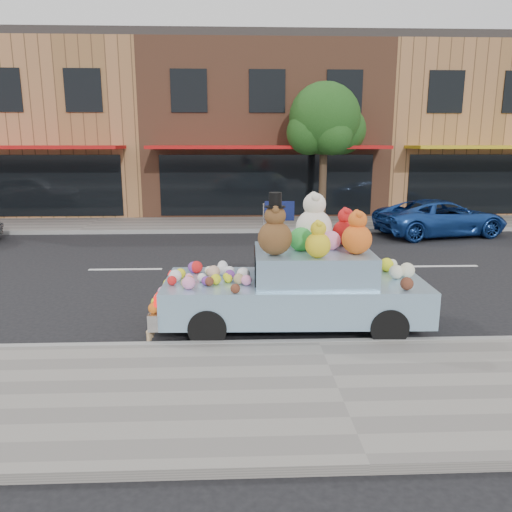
{
  "coord_description": "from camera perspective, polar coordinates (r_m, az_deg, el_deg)",
  "views": [
    {
      "loc": [
        -1.25,
        -12.1,
        3.09
      ],
      "look_at": [
        -0.92,
        -4.08,
        1.25
      ],
      "focal_mm": 35.0,
      "sensor_mm": 36.0,
      "label": 1
    }
  ],
  "objects": [
    {
      "name": "ground",
      "position": [
        12.55,
        3.44,
        -1.37
      ],
      "size": [
        120.0,
        120.0,
        0.0
      ],
      "primitive_type": "plane",
      "color": "black",
      "rests_on": "ground"
    },
    {
      "name": "storefront_mid",
      "position": [
        24.11,
        0.65,
        14.22
      ],
      "size": [
        10.0,
        9.8,
        7.3
      ],
      "color": "brown",
      "rests_on": "ground"
    },
    {
      "name": "far_sidewalk",
      "position": [
        18.89,
        1.49,
        3.67
      ],
      "size": [
        60.0,
        3.0,
        0.12
      ],
      "primitive_type": "cube",
      "color": "gray",
      "rests_on": "ground"
    },
    {
      "name": "far_kerb",
      "position": [
        17.41,
        1.81,
        2.9
      ],
      "size": [
        60.0,
        0.12,
        0.13
      ],
      "primitive_type": "cube",
      "color": "gray",
      "rests_on": "ground"
    },
    {
      "name": "art_car",
      "position": [
        8.38,
        4.68,
        -2.91
      ],
      "size": [
        4.53,
        1.87,
        2.33
      ],
      "rotation": [
        0.0,
        0.0,
        -0.03
      ],
      "color": "black",
      "rests_on": "ground"
    },
    {
      "name": "car_blue",
      "position": [
        17.88,
        20.38,
        4.12
      ],
      "size": [
        4.7,
        2.88,
        1.22
      ],
      "primitive_type": "imported",
      "rotation": [
        0.0,
        0.0,
        1.78
      ],
      "color": "#1C459B",
      "rests_on": "ground"
    },
    {
      "name": "storefront_left",
      "position": [
        25.62,
        -22.94,
        13.16
      ],
      "size": [
        10.0,
        9.8,
        7.3
      ],
      "color": "#A67045",
      "rests_on": "ground"
    },
    {
      "name": "storefront_right",
      "position": [
        26.57,
        23.35,
        13.08
      ],
      "size": [
        10.0,
        9.8,
        7.3
      ],
      "color": "#A67045",
      "rests_on": "ground"
    },
    {
      "name": "street_tree",
      "position": [
        18.94,
        7.88,
        14.62
      ],
      "size": [
        3.0,
        2.7,
        5.22
      ],
      "color": "#38281C",
      "rests_on": "ground"
    },
    {
      "name": "near_sidewalk",
      "position": [
        6.49,
        9.34,
        -15.13
      ],
      "size": [
        60.0,
        3.0,
        0.12
      ],
      "primitive_type": "cube",
      "color": "gray",
      "rests_on": "ground"
    },
    {
      "name": "near_kerb",
      "position": [
        7.82,
        7.13,
        -9.97
      ],
      "size": [
        60.0,
        0.12,
        0.13
      ],
      "primitive_type": "cube",
      "color": "gray",
      "rests_on": "ground"
    }
  ]
}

